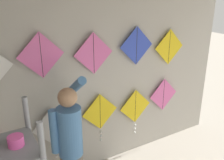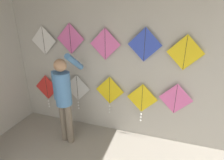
{
  "view_description": "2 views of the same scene",
  "coord_description": "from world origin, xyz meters",
  "px_view_note": "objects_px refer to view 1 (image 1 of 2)",
  "views": [
    {
      "loc": [
        -1.41,
        0.27,
        2.64
      ],
      "look_at": [
        0.14,
        2.95,
        1.49
      ],
      "focal_mm": 40.0,
      "sensor_mm": 36.0,
      "label": 1
    },
    {
      "loc": [
        1.08,
        0.25,
        2.33
      ],
      "look_at": [
        0.21,
        2.95,
        1.24
      ],
      "focal_mm": 28.0,
      "sensor_mm": 36.0,
      "label": 2
    }
  ],
  "objects_px": {
    "shopkeeper": "(70,140)",
    "kite_1": "(54,129)",
    "kite_7": "(94,54)",
    "kite_4": "(163,95)",
    "kite_6": "(41,55)",
    "kite_8": "(137,46)",
    "kite_9": "(169,47)",
    "kite_2": "(100,114)",
    "kite_3": "(135,109)"
  },
  "relations": [
    {
      "from": "shopkeeper",
      "to": "kite_9",
      "type": "xyz_separation_m",
      "value": [
        1.94,
        0.54,
        0.77
      ]
    },
    {
      "from": "shopkeeper",
      "to": "kite_7",
      "type": "height_order",
      "value": "kite_7"
    },
    {
      "from": "kite_4",
      "to": "kite_8",
      "type": "bearing_deg",
      "value": 180.0
    },
    {
      "from": "shopkeeper",
      "to": "kite_6",
      "type": "height_order",
      "value": "kite_6"
    },
    {
      "from": "kite_1",
      "to": "kite_3",
      "type": "distance_m",
      "value": 1.35
    },
    {
      "from": "kite_1",
      "to": "kite_7",
      "type": "xyz_separation_m",
      "value": [
        0.63,
        0.0,
        0.97
      ]
    },
    {
      "from": "kite_1",
      "to": "kite_4",
      "type": "bearing_deg",
      "value": 0.03
    },
    {
      "from": "kite_4",
      "to": "kite_8",
      "type": "relative_size",
      "value": 1.0
    },
    {
      "from": "kite_1",
      "to": "kite_6",
      "type": "xyz_separation_m",
      "value": [
        -0.07,
        0.0,
        1.04
      ]
    },
    {
      "from": "shopkeeper",
      "to": "kite_3",
      "type": "distance_m",
      "value": 1.43
    },
    {
      "from": "kite_2",
      "to": "kite_8",
      "type": "height_order",
      "value": "kite_8"
    },
    {
      "from": "kite_1",
      "to": "kite_4",
      "type": "relative_size",
      "value": 1.36
    },
    {
      "from": "kite_1",
      "to": "kite_2",
      "type": "relative_size",
      "value": 1.0
    },
    {
      "from": "kite_1",
      "to": "kite_6",
      "type": "height_order",
      "value": "kite_6"
    },
    {
      "from": "kite_3",
      "to": "kite_8",
      "type": "bearing_deg",
      "value": 177.02
    },
    {
      "from": "kite_7",
      "to": "kite_4",
      "type": "bearing_deg",
      "value": 0.0
    },
    {
      "from": "kite_2",
      "to": "kite_7",
      "type": "xyz_separation_m",
      "value": [
        -0.08,
        0.0,
        0.93
      ]
    },
    {
      "from": "kite_6",
      "to": "kite_8",
      "type": "relative_size",
      "value": 1.0
    },
    {
      "from": "shopkeeper",
      "to": "kite_3",
      "type": "xyz_separation_m",
      "value": [
        1.31,
        0.54,
        -0.17
      ]
    },
    {
      "from": "kite_2",
      "to": "kite_8",
      "type": "distance_m",
      "value": 1.14
    },
    {
      "from": "kite_4",
      "to": "kite_7",
      "type": "relative_size",
      "value": 1.0
    },
    {
      "from": "kite_1",
      "to": "kite_6",
      "type": "bearing_deg",
      "value": 179.21
    },
    {
      "from": "shopkeeper",
      "to": "kite_1",
      "type": "height_order",
      "value": "shopkeeper"
    },
    {
      "from": "kite_6",
      "to": "kite_8",
      "type": "distance_m",
      "value": 1.4
    },
    {
      "from": "kite_4",
      "to": "kite_9",
      "type": "height_order",
      "value": "kite_9"
    },
    {
      "from": "shopkeeper",
      "to": "kite_7",
      "type": "relative_size",
      "value": 3.04
    },
    {
      "from": "kite_1",
      "to": "kite_8",
      "type": "xyz_separation_m",
      "value": [
        1.33,
        0.0,
        1.0
      ]
    },
    {
      "from": "kite_4",
      "to": "kite_7",
      "type": "distance_m",
      "value": 1.57
    },
    {
      "from": "kite_7",
      "to": "kite_8",
      "type": "distance_m",
      "value": 0.7
    },
    {
      "from": "shopkeeper",
      "to": "kite_3",
      "type": "bearing_deg",
      "value": 34.2
    },
    {
      "from": "kite_4",
      "to": "kite_6",
      "type": "distance_m",
      "value": 2.21
    },
    {
      "from": "kite_8",
      "to": "kite_9",
      "type": "xyz_separation_m",
      "value": [
        0.64,
        0.0,
        -0.09
      ]
    },
    {
      "from": "kite_1",
      "to": "kite_3",
      "type": "height_order",
      "value": "kite_1"
    },
    {
      "from": "shopkeeper",
      "to": "kite_9",
      "type": "height_order",
      "value": "kite_9"
    },
    {
      "from": "kite_4",
      "to": "kite_9",
      "type": "relative_size",
      "value": 1.0
    },
    {
      "from": "kite_8",
      "to": "kite_1",
      "type": "bearing_deg",
      "value": -179.96
    },
    {
      "from": "kite_8",
      "to": "kite_3",
      "type": "bearing_deg",
      "value": -2.98
    },
    {
      "from": "shopkeeper",
      "to": "kite_8",
      "type": "height_order",
      "value": "kite_8"
    },
    {
      "from": "kite_7",
      "to": "kite_6",
      "type": "bearing_deg",
      "value": 180.0
    },
    {
      "from": "shopkeeper",
      "to": "kite_4",
      "type": "bearing_deg",
      "value": 27.76
    },
    {
      "from": "kite_2",
      "to": "kite_3",
      "type": "distance_m",
      "value": 0.64
    },
    {
      "from": "kite_2",
      "to": "kite_4",
      "type": "relative_size",
      "value": 1.36
    },
    {
      "from": "kite_8",
      "to": "kite_9",
      "type": "distance_m",
      "value": 0.65
    },
    {
      "from": "kite_6",
      "to": "kite_9",
      "type": "bearing_deg",
      "value": 0.0
    },
    {
      "from": "kite_2",
      "to": "kite_3",
      "type": "bearing_deg",
      "value": 0.0
    },
    {
      "from": "kite_1",
      "to": "kite_3",
      "type": "xyz_separation_m",
      "value": [
        1.34,
        0.0,
        -0.03
      ]
    },
    {
      "from": "shopkeeper",
      "to": "kite_9",
      "type": "bearing_deg",
      "value": 27.42
    },
    {
      "from": "kite_7",
      "to": "kite_9",
      "type": "xyz_separation_m",
      "value": [
        1.34,
        0.0,
        -0.07
      ]
    },
    {
      "from": "shopkeeper",
      "to": "kite_2",
      "type": "xyz_separation_m",
      "value": [
        0.67,
        0.54,
        -0.1
      ]
    },
    {
      "from": "kite_2",
      "to": "kite_7",
      "type": "distance_m",
      "value": 0.94
    }
  ]
}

